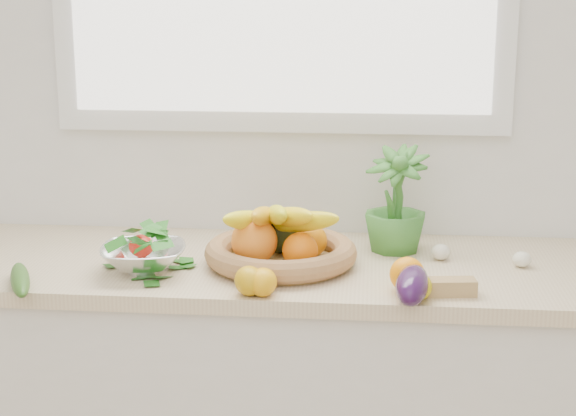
# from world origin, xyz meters

# --- Properties ---
(back_wall) EXTENTS (4.50, 0.02, 2.70)m
(back_wall) POSITION_xyz_m (0.00, 2.25, 1.35)
(back_wall) COLOR white
(back_wall) RESTS_ON ground
(countertop) EXTENTS (2.24, 0.62, 0.04)m
(countertop) POSITION_xyz_m (0.00, 1.95, 0.88)
(countertop) COLOR beige
(countertop) RESTS_ON counter_cabinet
(orange_loose) EXTENTS (0.09, 0.09, 0.08)m
(orange_loose) POSITION_xyz_m (0.35, 1.74, 0.94)
(orange_loose) COLOR orange
(orange_loose) RESTS_ON countertop
(lemon_a) EXTENTS (0.07, 0.08, 0.07)m
(lemon_a) POSITION_xyz_m (0.02, 1.68, 0.93)
(lemon_a) COLOR #F3A50D
(lemon_a) RESTS_ON countertop
(lemon_b) EXTENTS (0.08, 0.09, 0.06)m
(lemon_b) POSITION_xyz_m (0.38, 1.68, 0.93)
(lemon_b) COLOR #CEBA0B
(lemon_b) RESTS_ON countertop
(lemon_c) EXTENTS (0.09, 0.10, 0.07)m
(lemon_c) POSITION_xyz_m (-0.02, 1.68, 0.93)
(lemon_c) COLOR #D1980B
(lemon_c) RESTS_ON countertop
(apple) EXTENTS (0.08, 0.08, 0.07)m
(apple) POSITION_xyz_m (-0.34, 1.91, 0.94)
(apple) COLOR red
(apple) RESTS_ON countertop
(ginger) EXTENTS (0.13, 0.06, 0.04)m
(ginger) POSITION_xyz_m (0.45, 1.72, 0.92)
(ginger) COLOR tan
(ginger) RESTS_ON countertop
(garlic_a) EXTENTS (0.06, 0.06, 0.04)m
(garlic_a) POSITION_xyz_m (0.65, 1.96, 0.92)
(garlic_a) COLOR white
(garlic_a) RESTS_ON countertop
(garlic_b) EXTENTS (0.07, 0.07, 0.04)m
(garlic_b) POSITION_xyz_m (0.45, 2.00, 0.92)
(garlic_b) COLOR beige
(garlic_b) RESTS_ON countertop
(eggplant) EXTENTS (0.10, 0.21, 0.08)m
(eggplant) POSITION_xyz_m (0.36, 1.67, 0.94)
(eggplant) COLOR #2E103D
(eggplant) RESTS_ON countertop
(cucumber) EXTENTS (0.14, 0.24, 0.05)m
(cucumber) POSITION_xyz_m (-0.57, 1.67, 0.92)
(cucumber) COLOR #265619
(cucumber) RESTS_ON countertop
(radish) EXTENTS (0.03, 0.03, 0.03)m
(radish) POSITION_xyz_m (0.00, 1.72, 0.91)
(radish) COLOR red
(radish) RESTS_ON countertop
(potted_herb) EXTENTS (0.22, 0.22, 0.31)m
(potted_herb) POSITION_xyz_m (0.33, 2.08, 1.04)
(potted_herb) COLOR #397B2D
(potted_herb) RESTS_ON countertop
(fruit_basket) EXTENTS (0.48, 0.48, 0.19)m
(fruit_basket) POSITION_xyz_m (0.03, 1.92, 0.96)
(fruit_basket) COLOR tan
(fruit_basket) RESTS_ON countertop
(colander_with_spinach) EXTENTS (0.25, 0.25, 0.12)m
(colander_with_spinach) POSITION_xyz_m (-0.31, 1.82, 0.96)
(colander_with_spinach) COLOR white
(colander_with_spinach) RESTS_ON countertop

